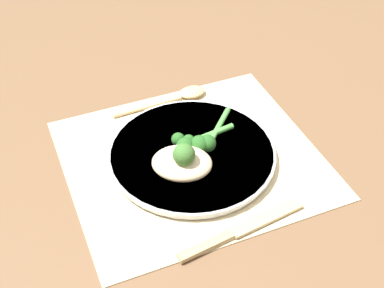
# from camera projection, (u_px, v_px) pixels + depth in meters

# --- Properties ---
(ground_plane) EXTENTS (3.00, 3.00, 0.00)m
(ground_plane) POSITION_uv_depth(u_px,v_px,m) (192.00, 159.00, 0.85)
(ground_plane) COLOR brown
(placemat) EXTENTS (0.39, 0.35, 0.00)m
(placemat) POSITION_uv_depth(u_px,v_px,m) (192.00, 159.00, 0.85)
(placemat) COLOR beige
(placemat) RESTS_ON ground_plane
(plate) EXTENTS (0.26, 0.26, 0.01)m
(plate) POSITION_uv_depth(u_px,v_px,m) (192.00, 154.00, 0.84)
(plate) COLOR white
(plate) RESTS_ON placemat
(chicken_fillet) EXTENTS (0.12, 0.11, 0.03)m
(chicken_fillet) POSITION_uv_depth(u_px,v_px,m) (182.00, 163.00, 0.79)
(chicken_fillet) COLOR beige
(chicken_fillet) RESTS_ON plate
(pesto_dollop_primary) EXTENTS (0.03, 0.03, 0.03)m
(pesto_dollop_primary) POSITION_uv_depth(u_px,v_px,m) (184.00, 155.00, 0.77)
(pesto_dollop_primary) COLOR #3D702D
(pesto_dollop_primary) RESTS_ON chicken_fillet
(broccoli_stalk_rear) EXTENTS (0.11, 0.04, 0.03)m
(broccoli_stalk_rear) POSITION_uv_depth(u_px,v_px,m) (187.00, 142.00, 0.84)
(broccoli_stalk_rear) COLOR #51A847
(broccoli_stalk_rear) RESTS_ON plate
(broccoli_stalk_front) EXTENTS (0.10, 0.09, 0.03)m
(broccoli_stalk_front) POSITION_uv_depth(u_px,v_px,m) (205.00, 142.00, 0.83)
(broccoli_stalk_front) COLOR #51A847
(broccoli_stalk_front) RESTS_ON plate
(knife) EXTENTS (0.20, 0.04, 0.01)m
(knife) POSITION_uv_depth(u_px,v_px,m) (240.00, 230.00, 0.73)
(knife) COLOR tan
(knife) RESTS_ON placemat
(spoon) EXTENTS (0.18, 0.04, 0.01)m
(spoon) POSITION_uv_depth(u_px,v_px,m) (182.00, 95.00, 0.96)
(spoon) COLOR tan
(spoon) RESTS_ON placemat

